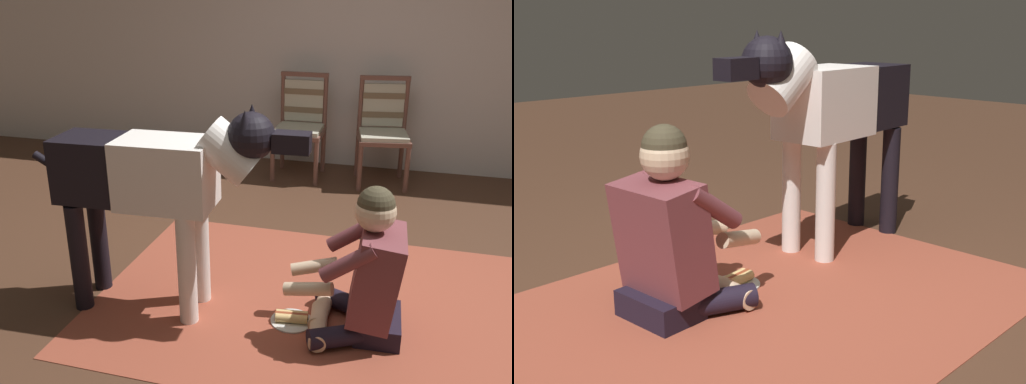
% 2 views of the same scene
% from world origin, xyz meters
% --- Properties ---
extents(ground_plane, '(16.03, 16.03, 0.00)m').
position_xyz_m(ground_plane, '(0.00, 0.00, 0.00)').
color(ground_plane, '#4D2F20').
extents(area_rug, '(2.55, 1.85, 0.01)m').
position_xyz_m(area_rug, '(-0.06, -0.01, 0.00)').
color(area_rug, '#984430').
rests_on(area_rug, ground).
extents(person_sitting_on_floor, '(0.64, 0.58, 0.85)m').
position_xyz_m(person_sitting_on_floor, '(0.25, -0.24, 0.35)').
color(person_sitting_on_floor, black).
rests_on(person_sitting_on_floor, ground).
extents(large_dog, '(1.57, 0.37, 1.22)m').
position_xyz_m(large_dog, '(-0.90, -0.29, 0.79)').
color(large_dog, white).
rests_on(large_dog, ground).
extents(hot_dog_on_plate, '(0.24, 0.24, 0.06)m').
position_xyz_m(hot_dog_on_plate, '(-0.14, -0.25, 0.03)').
color(hot_dog_on_plate, silver).
rests_on(hot_dog_on_plate, ground).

